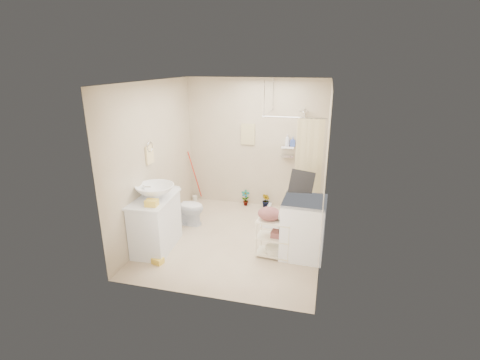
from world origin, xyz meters
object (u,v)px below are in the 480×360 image
at_px(washing_machine, 303,227).
at_px(laundry_rack, 274,235).
at_px(toilet, 186,207).
at_px(vanity, 156,223).

height_order(washing_machine, laundry_rack, washing_machine).
relative_size(washing_machine, laundry_rack, 1.27).
xyz_separation_m(washing_machine, laundry_rack, (-0.42, -0.15, -0.10)).
bearing_deg(laundry_rack, toilet, 162.30).
distance_m(vanity, washing_machine, 2.33).
distance_m(washing_machine, laundry_rack, 0.46).
height_order(vanity, laundry_rack, vanity).
bearing_deg(laundry_rack, washing_machine, 25.25).
bearing_deg(vanity, laundry_rack, 2.51).
xyz_separation_m(vanity, toilet, (0.12, 0.95, -0.10)).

